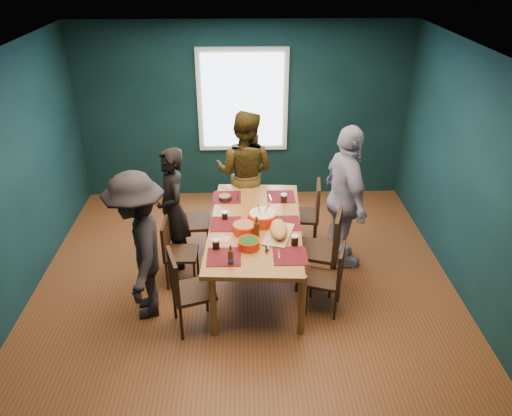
% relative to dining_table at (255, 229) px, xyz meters
% --- Properties ---
extents(room, '(5.01, 5.01, 2.71)m').
position_rel_dining_table_xyz_m(room, '(-0.13, 0.15, 0.66)').
color(room, brown).
rests_on(room, ground).
extents(dining_table, '(1.15, 2.13, 0.79)m').
position_rel_dining_table_xyz_m(dining_table, '(0.00, 0.00, 0.00)').
color(dining_table, olive).
rests_on(dining_table, floor).
extents(chair_left_far, '(0.49, 0.49, 1.00)m').
position_rel_dining_table_xyz_m(chair_left_far, '(-0.89, 0.58, -0.13)').
color(chair_left_far, '#311D10').
rests_on(chair_left_far, floor).
extents(chair_left_mid, '(0.39, 0.39, 0.83)m').
position_rel_dining_table_xyz_m(chair_left_mid, '(-0.95, -0.02, -0.23)').
color(chair_left_mid, '#311D10').
rests_on(chair_left_mid, floor).
extents(chair_left_near, '(0.53, 0.53, 0.93)m').
position_rel_dining_table_xyz_m(chair_left_near, '(-0.75, -0.82, -0.17)').
color(chair_left_near, '#311D10').
rests_on(chair_left_near, floor).
extents(chair_right_far, '(0.46, 0.46, 0.92)m').
position_rel_dining_table_xyz_m(chair_right_far, '(0.73, 0.77, -0.18)').
color(chair_right_far, '#311D10').
rests_on(chair_right_far, floor).
extents(chair_right_mid, '(0.57, 0.57, 1.01)m').
position_rel_dining_table_xyz_m(chair_right_mid, '(0.81, -0.16, -0.12)').
color(chair_right_mid, '#311D10').
rests_on(chair_right_mid, floor).
extents(chair_right_near, '(0.46, 0.46, 0.82)m').
position_rel_dining_table_xyz_m(chair_right_near, '(0.81, -0.58, -0.24)').
color(chair_right_near, '#311D10').
rests_on(chair_right_near, floor).
extents(person_far_left, '(0.55, 0.67, 1.57)m').
position_rel_dining_table_xyz_m(person_far_left, '(-0.99, 0.38, 0.07)').
color(person_far_left, black).
rests_on(person_far_left, floor).
extents(person_back, '(1.01, 0.90, 1.74)m').
position_rel_dining_table_xyz_m(person_back, '(-0.11, 1.24, 0.16)').
color(person_back, black).
rests_on(person_back, floor).
extents(person_right, '(0.64, 1.14, 1.83)m').
position_rel_dining_table_xyz_m(person_right, '(1.10, 0.35, 0.20)').
color(person_right, white).
rests_on(person_right, floor).
extents(person_near_left, '(0.79, 1.17, 1.68)m').
position_rel_dining_table_xyz_m(person_near_left, '(-1.23, -0.54, 0.13)').
color(person_near_left, black).
rests_on(person_near_left, floor).
extents(bowl_salad, '(0.26, 0.26, 0.11)m').
position_rel_dining_table_xyz_m(bowl_salad, '(-0.13, -0.18, 0.13)').
color(bowl_salad, red).
rests_on(bowl_salad, dining_table).
extents(bowl_dumpling, '(0.34, 0.34, 0.31)m').
position_rel_dining_table_xyz_m(bowl_dumpling, '(0.08, 0.02, 0.15)').
color(bowl_dumpling, red).
rests_on(bowl_dumpling, dining_table).
extents(bowl_herbs, '(0.23, 0.23, 0.10)m').
position_rel_dining_table_xyz_m(bowl_herbs, '(-0.08, -0.50, 0.13)').
color(bowl_herbs, red).
rests_on(bowl_herbs, dining_table).
extents(cutting_board, '(0.40, 0.66, 0.14)m').
position_rel_dining_table_xyz_m(cutting_board, '(0.25, -0.26, 0.14)').
color(cutting_board, tan).
rests_on(cutting_board, dining_table).
extents(small_bowl, '(0.16, 0.16, 0.07)m').
position_rel_dining_table_xyz_m(small_bowl, '(-0.36, 0.60, 0.11)').
color(small_bowl, black).
rests_on(small_bowl, dining_table).
extents(beer_bottle_a, '(0.06, 0.06, 0.22)m').
position_rel_dining_table_xyz_m(beer_bottle_a, '(-0.27, -0.79, 0.15)').
color(beer_bottle_a, '#43210B').
rests_on(beer_bottle_a, dining_table).
extents(beer_bottle_b, '(0.07, 0.07, 0.26)m').
position_rel_dining_table_xyz_m(beer_bottle_b, '(0.01, -0.29, 0.17)').
color(beer_bottle_b, '#43210B').
rests_on(beer_bottle_b, dining_table).
extents(cola_glass_a, '(0.08, 0.08, 0.11)m').
position_rel_dining_table_xyz_m(cola_glass_a, '(-0.43, -0.51, 0.14)').
color(cola_glass_a, black).
rests_on(cola_glass_a, dining_table).
extents(cola_glass_b, '(0.08, 0.08, 0.12)m').
position_rel_dining_table_xyz_m(cola_glass_b, '(0.41, -0.46, 0.14)').
color(cola_glass_b, black).
rests_on(cola_glass_b, dining_table).
extents(cola_glass_c, '(0.08, 0.08, 0.11)m').
position_rel_dining_table_xyz_m(cola_glass_c, '(0.37, 0.53, 0.14)').
color(cola_glass_c, black).
rests_on(cola_glass_c, dining_table).
extents(cola_glass_d, '(0.07, 0.07, 0.10)m').
position_rel_dining_table_xyz_m(cola_glass_d, '(-0.35, 0.12, 0.13)').
color(cola_glass_d, black).
rests_on(cola_glass_d, dining_table).
extents(napkin_a, '(0.19, 0.19, 0.00)m').
position_rel_dining_table_xyz_m(napkin_a, '(0.35, 0.02, 0.08)').
color(napkin_a, '#FB7B69').
rests_on(napkin_a, dining_table).
extents(napkin_b, '(0.18, 0.18, 0.00)m').
position_rel_dining_table_xyz_m(napkin_b, '(-0.35, -0.32, 0.08)').
color(napkin_b, '#FB7B69').
rests_on(napkin_b, dining_table).
extents(napkin_c, '(0.19, 0.19, 0.00)m').
position_rel_dining_table_xyz_m(napkin_c, '(0.38, -0.74, 0.08)').
color(napkin_c, '#FB7B69').
rests_on(napkin_c, dining_table).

